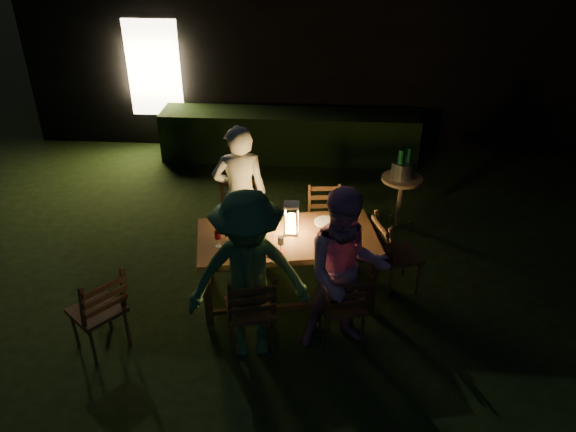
# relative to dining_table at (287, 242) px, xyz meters

# --- Properties ---
(garden_envelope) EXTENTS (40.00, 40.00, 3.20)m
(garden_envelope) POSITION_rel_dining_table_xyz_m (0.25, 6.12, 0.88)
(garden_envelope) COLOR black
(garden_envelope) RESTS_ON ground
(dining_table) EXTENTS (2.02, 1.27, 0.78)m
(dining_table) POSITION_rel_dining_table_xyz_m (0.00, 0.00, 0.00)
(dining_table) COLOR #51351B
(dining_table) RESTS_ON ground
(chair_near_left) EXTENTS (0.56, 0.59, 1.00)m
(chair_near_left) POSITION_rel_dining_table_xyz_m (-0.29, -0.84, -0.40)
(chair_near_left) COLOR #51351B
(chair_near_left) RESTS_ON ground
(chair_near_right) EXTENTS (0.52, 0.54, 0.93)m
(chair_near_right) POSITION_rel_dining_table_xyz_m (0.59, -0.67, -0.42)
(chair_near_right) COLOR #51351B
(chair_near_right) RESTS_ON ground
(chair_far_left) EXTENTS (0.55, 0.58, 1.03)m
(chair_far_left) POSITION_rel_dining_table_xyz_m (-0.59, 0.67, -0.39)
(chair_far_left) COLOR #51351B
(chair_far_left) RESTS_ON ground
(chair_far_right) EXTENTS (0.44, 0.47, 0.89)m
(chair_far_right) POSITION_rel_dining_table_xyz_m (0.39, 0.86, -0.43)
(chair_far_right) COLOR #51351B
(chair_far_right) RESTS_ON ground
(chair_end) EXTENTS (0.57, 0.55, 0.96)m
(chair_end) POSITION_rel_dining_table_xyz_m (1.21, 0.23, -0.41)
(chair_end) COLOR #51351B
(chair_end) RESTS_ON ground
(chair_spare) EXTENTS (0.65, 0.65, 1.00)m
(chair_spare) POSITION_rel_dining_table_xyz_m (-1.73, -0.97, -0.40)
(chair_spare) COLOR #51351B
(chair_spare) RESTS_ON ground
(person_house_side) EXTENTS (0.69, 0.52, 1.71)m
(person_house_side) POSITION_rel_dining_table_xyz_m (-0.60, 0.72, 0.15)
(person_house_side) COLOR white
(person_house_side) RESTS_ON ground
(person_opp_right) EXTENTS (0.94, 0.79, 1.71)m
(person_opp_right) POSITION_rel_dining_table_xyz_m (0.60, -0.72, 0.15)
(person_opp_right) COLOR #C386AE
(person_opp_right) RESTS_ON ground
(person_opp_left) EXTENTS (1.23, 0.85, 1.75)m
(person_opp_left) POSITION_rel_dining_table_xyz_m (-0.28, -0.89, 0.17)
(person_opp_left) COLOR #39723F
(person_opp_left) RESTS_ON ground
(lantern) EXTENTS (0.16, 0.16, 0.35)m
(lantern) POSITION_rel_dining_table_xyz_m (0.04, 0.06, 0.23)
(lantern) COLOR white
(lantern) RESTS_ON dining_table
(plate_far_left) EXTENTS (0.25, 0.25, 0.01)m
(plate_far_left) POSITION_rel_dining_table_xyz_m (-0.58, 0.11, 0.08)
(plate_far_left) COLOR white
(plate_far_left) RESTS_ON dining_table
(plate_near_left) EXTENTS (0.25, 0.25, 0.01)m
(plate_near_left) POSITION_rel_dining_table_xyz_m (-0.50, -0.32, 0.08)
(plate_near_left) COLOR white
(plate_near_left) RESTS_ON dining_table
(plate_far_right) EXTENTS (0.25, 0.25, 0.01)m
(plate_far_right) POSITION_rel_dining_table_xyz_m (0.40, 0.30, 0.08)
(plate_far_right) COLOR white
(plate_far_right) RESTS_ON dining_table
(plate_near_right) EXTENTS (0.25, 0.25, 0.01)m
(plate_near_right) POSITION_rel_dining_table_xyz_m (0.48, -0.13, 0.08)
(plate_near_right) COLOR white
(plate_near_right) RESTS_ON dining_table
(wineglass_a) EXTENTS (0.06, 0.06, 0.18)m
(wineglass_a) POSITION_rel_dining_table_xyz_m (-0.35, 0.22, 0.17)
(wineglass_a) COLOR #59070F
(wineglass_a) RESTS_ON dining_table
(wineglass_b) EXTENTS (0.06, 0.06, 0.18)m
(wineglass_b) POSITION_rel_dining_table_xyz_m (-0.68, -0.26, 0.17)
(wineglass_b) COLOR #59070F
(wineglass_b) RESTS_ON dining_table
(wineglass_c) EXTENTS (0.06, 0.06, 0.18)m
(wineglass_c) POSITION_rel_dining_table_xyz_m (0.35, -0.22, 0.17)
(wineglass_c) COLOR #59070F
(wineglass_c) RESTS_ON dining_table
(wineglass_d) EXTENTS (0.06, 0.06, 0.18)m
(wineglass_d) POSITION_rel_dining_table_xyz_m (0.57, 0.30, 0.17)
(wineglass_d) COLOR #59070F
(wineglass_d) RESTS_ON dining_table
(wineglass_e) EXTENTS (0.06, 0.06, 0.18)m
(wineglass_e) POSITION_rel_dining_table_xyz_m (-0.04, -0.31, 0.17)
(wineglass_e) COLOR silver
(wineglass_e) RESTS_ON dining_table
(bottle_table) EXTENTS (0.07, 0.07, 0.28)m
(bottle_table) POSITION_rel_dining_table_xyz_m (-0.25, -0.05, 0.22)
(bottle_table) COLOR #0F471E
(bottle_table) RESTS_ON dining_table
(napkin_left) EXTENTS (0.18, 0.14, 0.01)m
(napkin_left) POSITION_rel_dining_table_xyz_m (-0.09, -0.34, 0.08)
(napkin_left) COLOR red
(napkin_left) RESTS_ON dining_table
(napkin_right) EXTENTS (0.18, 0.14, 0.01)m
(napkin_right) POSITION_rel_dining_table_xyz_m (0.60, -0.19, 0.08)
(napkin_right) COLOR red
(napkin_right) RESTS_ON dining_table
(phone) EXTENTS (0.14, 0.07, 0.01)m
(phone) POSITION_rel_dining_table_xyz_m (-0.55, -0.41, 0.08)
(phone) COLOR black
(phone) RESTS_ON dining_table
(side_table) EXTENTS (0.53, 0.53, 0.72)m
(side_table) POSITION_rel_dining_table_xyz_m (1.37, 1.61, -0.07)
(side_table) COLOR olive
(side_table) RESTS_ON ground
(ice_bucket) EXTENTS (0.30, 0.30, 0.22)m
(ice_bucket) POSITION_rel_dining_table_xyz_m (1.37, 1.61, 0.12)
(ice_bucket) COLOR #A5A8AD
(ice_bucket) RESTS_ON side_table
(bottle_bucket_a) EXTENTS (0.07, 0.07, 0.32)m
(bottle_bucket_a) POSITION_rel_dining_table_xyz_m (1.32, 1.57, 0.17)
(bottle_bucket_a) COLOR #0F471E
(bottle_bucket_a) RESTS_ON side_table
(bottle_bucket_b) EXTENTS (0.07, 0.07, 0.32)m
(bottle_bucket_b) POSITION_rel_dining_table_xyz_m (1.42, 1.65, 0.17)
(bottle_bucket_b) COLOR #0F471E
(bottle_bucket_b) RESTS_ON side_table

